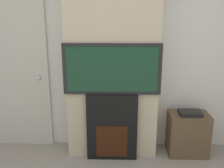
# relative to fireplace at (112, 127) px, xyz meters

# --- Properties ---
(wall_back) EXTENTS (6.00, 0.06, 2.70)m
(wall_back) POSITION_rel_fireplace_xyz_m (0.00, 0.37, 0.93)
(wall_back) COLOR silver
(wall_back) RESTS_ON ground_plane
(chimney_breast) EXTENTS (1.10, 0.34, 2.70)m
(chimney_breast) POSITION_rel_fireplace_xyz_m (0.00, 0.17, 0.93)
(chimney_breast) COLOR #BCAD8E
(chimney_breast) RESTS_ON ground_plane
(fireplace) EXTENTS (0.61, 0.15, 0.84)m
(fireplace) POSITION_rel_fireplace_xyz_m (0.00, 0.00, 0.00)
(fireplace) COLOR black
(fireplace) RESTS_ON ground_plane
(television) EXTENTS (1.13, 0.07, 0.59)m
(television) POSITION_rel_fireplace_xyz_m (0.00, -0.00, 0.72)
(television) COLOR black
(television) RESTS_ON fireplace
(media_stand) EXTENTS (0.49, 0.33, 0.60)m
(media_stand) POSITION_rel_fireplace_xyz_m (0.97, 0.12, -0.14)
(media_stand) COLOR brown
(media_stand) RESTS_ON ground_plane
(entry_door) EXTENTS (0.86, 0.09, 1.99)m
(entry_door) POSITION_rel_fireplace_xyz_m (-1.26, 0.32, 0.58)
(entry_door) COLOR #BCB7AD
(entry_door) RESTS_ON ground_plane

